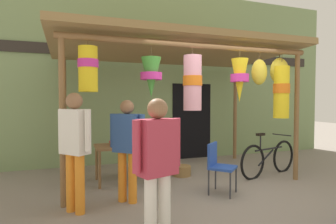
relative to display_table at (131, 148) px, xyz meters
The scene contains 11 objects.
ground_plane 1.75m from the display_table, 39.06° to the right, with size 30.00×30.00×0.00m, color gray.
shop_facade 2.65m from the display_table, 53.61° to the left, with size 10.09×0.29×4.40m.
market_stall_canopy 2.03m from the display_table, ahead, with size 4.78×2.65×2.73m.
display_table is the anchor object (origin of this frame).
flower_heap_on_table 0.15m from the display_table, 155.15° to the left, with size 0.67×0.47×0.13m.
folding_chair 1.72m from the display_table, 44.33° to the right, with size 0.57×0.57×0.84m.
wicker_basket_by_table 1.19m from the display_table, ahead, with size 0.38×0.38×0.21m, color olive.
parked_bicycle 2.85m from the display_table, 10.87° to the right, with size 1.70×0.59×0.92m.
vendor_in_orange 1.67m from the display_table, 129.76° to the right, with size 0.43×0.48×1.66m.
shopper_by_bananas 2.56m from the display_table, 95.75° to the right, with size 0.57×0.33×1.57m.
passerby_at_right 1.17m from the display_table, 104.77° to the right, with size 0.46×0.43×1.56m.
Camera 1 is at (-2.38, -4.27, 1.55)m, focal length 30.05 mm.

